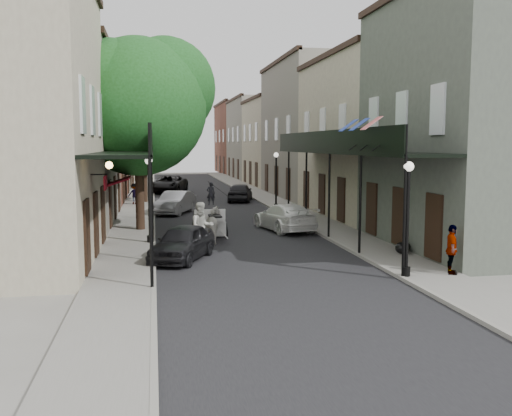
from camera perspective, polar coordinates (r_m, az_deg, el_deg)
name	(u,v)px	position (r m, az deg, el deg)	size (l,w,h in m)	color
ground	(270,271)	(19.85, 1.37, -6.33)	(140.00, 140.00, 0.00)	gray
road	(212,208)	(39.41, -4.44, 0.01)	(8.00, 90.00, 0.01)	black
sidewalk_left	(138,209)	(39.23, -11.73, -0.05)	(2.20, 90.00, 0.12)	gray
sidewalk_right	(282,206)	(40.20, 2.66, 0.23)	(2.20, 90.00, 0.12)	gray
building_row_left	(95,134)	(49.21, -15.79, 7.18)	(5.00, 80.00, 10.50)	#BEB698
building_row_right	(298,134)	(50.54, 4.17, 7.37)	(5.00, 80.00, 10.50)	slate
gallery_left	(133,151)	(25.97, -12.22, 5.55)	(2.20, 18.05, 4.88)	black
gallery_right	(340,151)	(27.36, 8.35, 5.66)	(2.20, 18.05, 4.88)	black
tree_near	(146,101)	(29.23, -10.94, 10.43)	(7.31, 6.80, 9.63)	#382619
tree_far	(148,124)	(43.18, -10.75, 8.23)	(6.45, 6.00, 8.61)	#382619
lamppost_right_near	(407,217)	(18.90, 14.90, -0.88)	(0.32, 0.32, 3.71)	black
lamppost_left	(149,198)	(25.08, -10.62, 0.97)	(0.32, 0.32, 3.71)	black
lamppost_right_far	(276,179)	(37.89, 2.02, 2.88)	(0.32, 0.32, 3.71)	black
horse	(215,225)	(25.37, -4.08, -1.75)	(0.85, 1.86, 1.57)	silver
carriage	(209,214)	(27.75, -4.74, -0.56)	(1.68, 2.35, 2.63)	black
pedestrian_walking	(202,227)	(23.40, -5.45, -1.89)	(0.99, 0.77, 2.03)	#BABAAF
pedestrian_sidewalk_left	(134,194)	(41.53, -12.08, 1.40)	(0.95, 0.55, 1.48)	gray
pedestrian_sidewalk_right	(452,249)	(19.78, 18.99, -3.94)	(0.96, 0.40, 1.64)	gray
car_left_near	(183,243)	(21.76, -7.36, -3.44)	(1.59, 3.95, 1.35)	black
car_left_mid	(175,203)	(36.29, -8.08, 0.53)	(1.50, 4.29, 1.41)	gray
car_left_far	(169,184)	(52.39, -8.74, 2.40)	(2.61, 5.67, 1.57)	black
car_right_near	(284,217)	(28.95, 2.86, -0.92)	(1.93, 4.75, 1.38)	white
car_right_far	(240,192)	(43.72, -1.60, 1.60)	(1.69, 4.21, 1.43)	black
trash_bags	(403,247)	(23.19, 14.49, -3.83)	(0.82, 0.97, 0.47)	black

